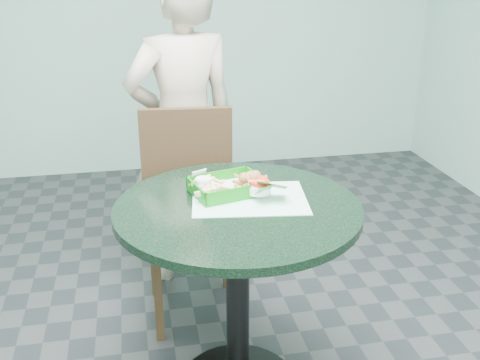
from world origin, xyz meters
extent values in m
cylinder|color=black|center=(0.00, 0.00, 0.38)|extent=(0.08, 0.08, 0.70)
cylinder|color=black|center=(0.00, 0.00, 0.73)|extent=(0.84, 0.84, 0.03)
cube|color=#45301E|center=(-0.10, 0.53, 0.45)|extent=(0.41, 0.41, 0.04)
cube|color=#45301E|center=(-0.10, 0.71, 0.70)|extent=(0.41, 0.04, 0.46)
cube|color=#45301E|center=(-0.28, 0.35, 0.21)|extent=(0.04, 0.04, 0.43)
cube|color=#45301E|center=(0.08, 0.35, 0.21)|extent=(0.04, 0.04, 0.43)
cube|color=#45301E|center=(-0.28, 0.70, 0.21)|extent=(0.04, 0.04, 0.43)
cube|color=#45301E|center=(0.08, 0.70, 0.21)|extent=(0.04, 0.04, 0.43)
imported|color=#BFA890|center=(-0.09, 0.91, 0.79)|extent=(0.65, 0.51, 1.57)
cube|color=#ADE8DA|center=(0.05, 0.04, 0.75)|extent=(0.43, 0.34, 0.00)
cube|color=#0D7C0F|center=(-0.02, 0.11, 0.76)|extent=(0.24, 0.18, 0.01)
cube|color=white|center=(-0.02, 0.11, 0.76)|extent=(0.23, 0.17, 0.00)
cube|color=#0D7C0F|center=(-0.02, 0.19, 0.78)|extent=(0.24, 0.01, 0.04)
cube|color=#0D7C0F|center=(-0.02, 0.02, 0.78)|extent=(0.24, 0.01, 0.04)
cube|color=#0D7C0F|center=(0.10, 0.11, 0.78)|extent=(0.01, 0.18, 0.04)
cube|color=#0D7C0F|center=(-0.13, 0.11, 0.78)|extent=(0.01, 0.18, 0.04)
cylinder|color=tan|center=(0.06, 0.07, 0.78)|extent=(0.11, 0.11, 0.02)
cylinder|color=white|center=(-0.10, 0.13, 0.80)|extent=(0.06, 0.06, 0.03)
cylinder|color=white|center=(-0.10, 0.13, 0.82)|extent=(0.05, 0.05, 0.00)
cylinder|color=white|center=(0.07, 0.03, 0.78)|extent=(0.09, 0.09, 0.03)
torus|color=white|center=(0.07, 0.03, 0.80)|extent=(0.08, 0.08, 0.01)
cylinder|color=red|center=(0.07, 0.03, 0.81)|extent=(0.07, 0.07, 0.01)
camera|label=1|loc=(-0.33, -1.70, 1.55)|focal=42.00mm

